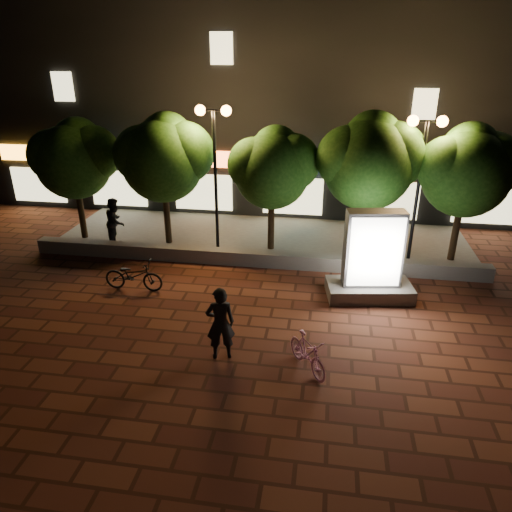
% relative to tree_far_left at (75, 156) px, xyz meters
% --- Properties ---
extents(ground, '(80.00, 80.00, 0.00)m').
position_rel_tree_far_left_xyz_m(ground, '(6.95, -5.46, -3.29)').
color(ground, brown).
rests_on(ground, ground).
extents(retaining_wall, '(16.00, 0.45, 0.50)m').
position_rel_tree_far_left_xyz_m(retaining_wall, '(6.95, -1.46, -3.04)').
color(retaining_wall, slate).
rests_on(retaining_wall, ground).
extents(sidewalk, '(16.00, 5.00, 0.08)m').
position_rel_tree_far_left_xyz_m(sidewalk, '(6.95, 1.04, -3.25)').
color(sidewalk, slate).
rests_on(sidewalk, ground).
extents(building_block, '(28.00, 8.12, 11.30)m').
position_rel_tree_far_left_xyz_m(building_block, '(6.94, 7.53, 1.70)').
color(building_block, black).
rests_on(building_block, ground).
extents(tree_far_left, '(3.36, 2.80, 4.63)m').
position_rel_tree_far_left_xyz_m(tree_far_left, '(0.00, 0.00, 0.00)').
color(tree_far_left, black).
rests_on(tree_far_left, sidewalk).
extents(tree_left, '(3.60, 3.00, 4.89)m').
position_rel_tree_far_left_xyz_m(tree_left, '(3.50, 0.00, 0.15)').
color(tree_left, black).
rests_on(tree_left, sidewalk).
extents(tree_mid, '(3.24, 2.70, 4.50)m').
position_rel_tree_far_left_xyz_m(tree_mid, '(7.50, -0.00, -0.08)').
color(tree_mid, black).
rests_on(tree_mid, sidewalk).
extents(tree_right, '(3.72, 3.10, 5.07)m').
position_rel_tree_far_left_xyz_m(tree_right, '(10.80, 0.00, 0.27)').
color(tree_right, black).
rests_on(tree_right, sidewalk).
extents(tree_far_right, '(3.48, 2.90, 4.76)m').
position_rel_tree_far_left_xyz_m(tree_far_right, '(14.00, 0.00, 0.08)').
color(tree_far_right, black).
rests_on(tree_far_right, sidewalk).
extents(street_lamp_left, '(1.26, 0.36, 5.18)m').
position_rel_tree_far_left_xyz_m(street_lamp_left, '(5.45, -0.26, 0.74)').
color(street_lamp_left, black).
rests_on(street_lamp_left, sidewalk).
extents(street_lamp_right, '(1.26, 0.36, 4.98)m').
position_rel_tree_far_left_xyz_m(street_lamp_right, '(12.45, -0.26, 0.60)').
color(street_lamp_right, black).
rests_on(street_lamp_right, sidewalk).
extents(ad_kiosk, '(2.71, 1.65, 2.76)m').
position_rel_tree_far_left_xyz_m(ad_kiosk, '(10.88, -3.20, -2.18)').
color(ad_kiosk, slate).
rests_on(ad_kiosk, ground).
extents(scooter_pink, '(1.23, 1.51, 0.92)m').
position_rel_tree_far_left_xyz_m(scooter_pink, '(9.21, -7.12, -2.83)').
color(scooter_pink, '#EE93CE').
rests_on(scooter_pink, ground).
extents(rider, '(0.80, 0.64, 1.91)m').
position_rel_tree_far_left_xyz_m(rider, '(7.09, -6.93, -2.34)').
color(rider, black).
rests_on(rider, ground).
extents(scooter_parked, '(1.89, 0.67, 0.99)m').
position_rel_tree_far_left_xyz_m(scooter_parked, '(3.60, -3.89, -2.80)').
color(scooter_parked, black).
rests_on(scooter_parked, ground).
extents(pedestrian, '(0.85, 1.01, 1.84)m').
position_rel_tree_far_left_xyz_m(pedestrian, '(1.59, -0.60, -2.29)').
color(pedestrian, black).
rests_on(pedestrian, sidewalk).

